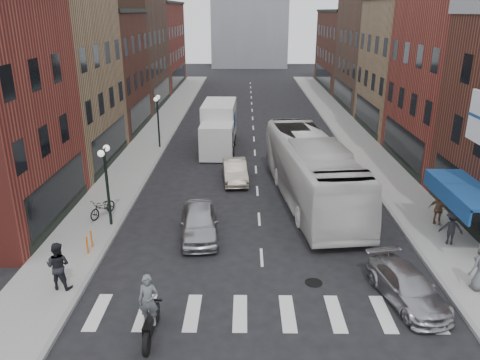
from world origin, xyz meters
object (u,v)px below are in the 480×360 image
streetlamp_near (106,172)px  box_truck (219,127)px  curb_car (408,287)px  streetlamp_far (158,112)px  transit_bus (311,170)px  ped_left_solo (58,266)px  sedan_left_near (199,222)px  bike_rack (89,242)px  ped_right_a (451,228)px  ped_right_b (439,209)px  motorcycle_rider (150,310)px  parked_bicycle (103,207)px  sedan_left_far (235,171)px

streetlamp_near → box_truck: (4.62, 14.11, -1.21)m
curb_car → box_truck: bearing=98.9°
streetlamp_far → transit_bus: bearing=-45.1°
box_truck → ped_left_solo: bearing=-102.5°
transit_bus → ped_left_solo: 14.20m
sedan_left_near → curb_car: size_ratio=1.06×
streetlamp_far → bike_rack: streetlamp_far is taller
sedan_left_near → ped_left_solo: size_ratio=2.30×
streetlamp_near → box_truck: 14.90m
transit_bus → ped_right_a: 7.93m
streetlamp_far → ped_right_b: streetlamp_far is taller
bike_rack → motorcycle_rider: motorcycle_rider is taller
bike_rack → motorcycle_rider: size_ratio=0.34×
sedan_left_near → parked_bicycle: bearing=153.0°
sedan_left_far → streetlamp_far: bearing=124.5°
sedan_left_near → streetlamp_far: bearing=100.5°
streetlamp_far → streetlamp_near: bearing=-90.0°
streetlamp_far → box_truck: (4.62, 0.11, -1.21)m
bike_rack → sedan_left_near: bearing=19.9°
transit_bus → sedan_left_far: size_ratio=3.18×
sedan_left_far → parked_bicycle: size_ratio=2.22×
sedan_left_near → ped_right_b: size_ratio=2.72×
bike_rack → ped_left_solo: bearing=-93.6°
sedan_left_far → parked_bicycle: (-6.68, -5.78, -0.04)m
streetlamp_far → ped_left_solo: bearing=-91.1°
motorcycle_rider → transit_bus: 13.78m
parked_bicycle → bike_rack: bearing=-59.3°
bike_rack → parked_bicycle: (-0.46, 3.66, 0.08)m
streetlamp_near → sedan_left_near: (4.49, -1.00, -2.17)m
curb_car → transit_bus: bearing=90.6°
streetlamp_near → parked_bicycle: (-0.66, 0.96, -2.28)m
streetlamp_far → transit_bus: (10.34, -10.39, -1.11)m
parked_bicycle → curb_car: bearing=-4.6°
motorcycle_rider → transit_bus: transit_bus is taller
streetlamp_near → box_truck: size_ratio=0.52×
sedan_left_near → sedan_left_far: size_ratio=1.08×
box_truck → ped_right_b: bearing=-48.6°
parked_bicycle → ped_left_solo: 6.65m
transit_bus → sedan_left_far: transit_bus is taller
box_truck → ped_right_b: size_ratio=4.93×
motorcycle_rider → ped_right_b: (12.61, 8.54, -0.15)m
streetlamp_near → motorcycle_rider: 9.30m
transit_bus → sedan_left_far: 5.45m
box_truck → curb_car: (8.04, -20.28, -1.10)m
streetlamp_far → ped_left_solo: streetlamp_far is taller
streetlamp_far → ped_left_solo: (-0.39, -19.67, -1.81)m
ped_right_a → streetlamp_near: bearing=8.4°
streetlamp_far → motorcycle_rider: (3.60, -22.39, -1.80)m
streetlamp_far → sedan_left_far: size_ratio=1.01×
ped_right_b → box_truck: bearing=-15.3°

